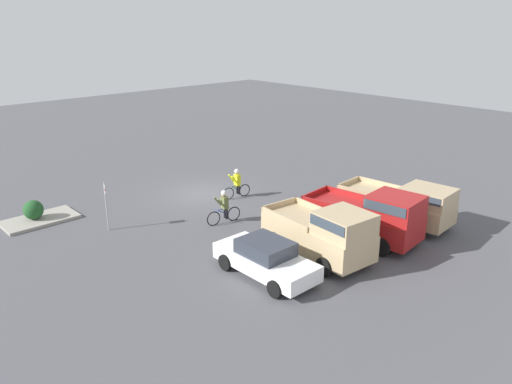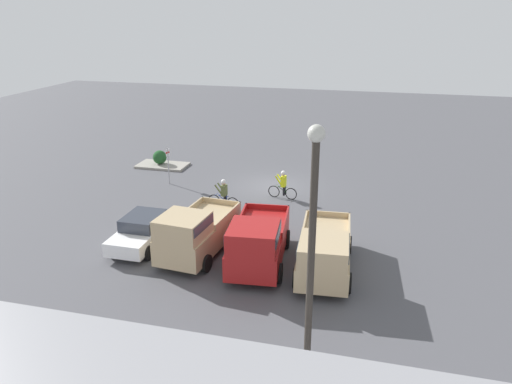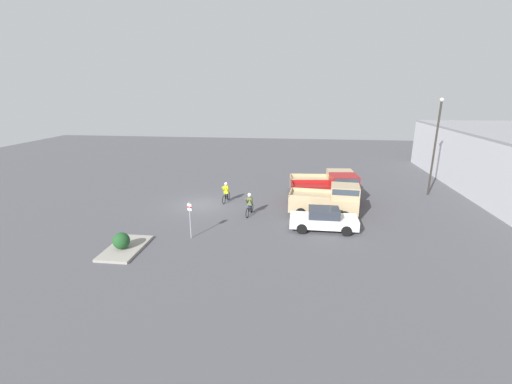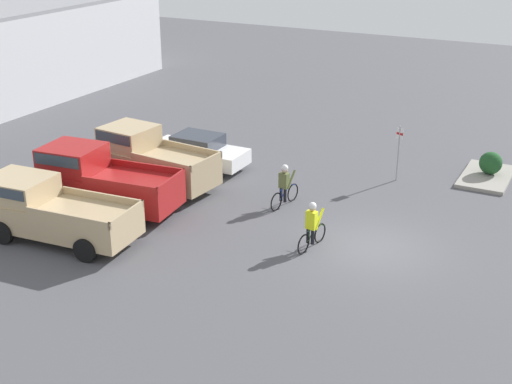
% 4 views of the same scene
% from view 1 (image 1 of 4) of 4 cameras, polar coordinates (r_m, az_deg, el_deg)
% --- Properties ---
extents(ground_plane, '(80.00, 80.00, 0.00)m').
position_cam_1_polar(ground_plane, '(28.61, -6.09, -0.16)').
color(ground_plane, '#4C4C51').
extents(pickup_truck_0, '(2.55, 5.55, 2.08)m').
position_cam_1_polar(pickup_truck_0, '(24.92, 16.50, -1.19)').
color(pickup_truck_0, tan).
rests_on(pickup_truck_0, ground_plane).
extents(pickup_truck_1, '(2.70, 5.38, 2.37)m').
position_cam_1_polar(pickup_truck_1, '(22.62, 12.97, -2.62)').
color(pickup_truck_1, maroon).
rests_on(pickup_truck_1, ground_plane).
extents(pickup_truck_2, '(2.62, 5.08, 2.34)m').
position_cam_1_polar(pickup_truck_2, '(20.61, 7.77, -4.55)').
color(pickup_truck_2, tan).
rests_on(pickup_truck_2, ground_plane).
extents(sedan_0, '(1.95, 4.37, 1.46)m').
position_cam_1_polar(sedan_0, '(19.30, 1.10, -7.59)').
color(sedan_0, white).
rests_on(sedan_0, ground_plane).
extents(cyclist_0, '(1.86, 0.52, 1.69)m').
position_cam_1_polar(cyclist_0, '(24.15, -3.69, -1.61)').
color(cyclist_0, black).
rests_on(cyclist_0, ground_plane).
extents(cyclist_1, '(1.75, 0.52, 1.68)m').
position_cam_1_polar(cyclist_1, '(27.56, -2.21, 1.05)').
color(cyclist_1, black).
rests_on(cyclist_1, ground_plane).
extents(fire_lane_sign, '(0.12, 0.29, 2.36)m').
position_cam_1_polar(fire_lane_sign, '(24.10, -16.79, -1.05)').
color(fire_lane_sign, '#9E9EA3').
rests_on(fire_lane_sign, ground_plane).
extents(curb_island, '(3.44, 1.94, 0.15)m').
position_cam_1_polar(curb_island, '(26.79, -23.47, -2.91)').
color(curb_island, gray).
rests_on(curb_island, ground_plane).
extents(shrub, '(0.95, 0.95, 0.95)m').
position_cam_1_polar(shrub, '(26.60, -24.10, -1.87)').
color(shrub, '#1E4C23').
rests_on(shrub, curb_island).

